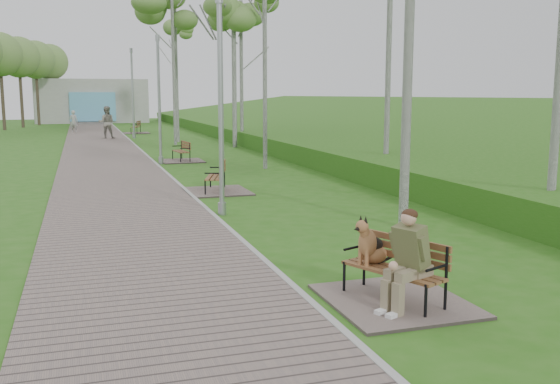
{
  "coord_description": "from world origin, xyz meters",
  "views": [
    {
      "loc": [
        -2.67,
        -10.74,
        2.62
      ],
      "look_at": [
        0.42,
        -1.08,
        1.03
      ],
      "focal_mm": 40.0,
      "sensor_mm": 36.0,
      "label": 1
    }
  ],
  "objects": [
    {
      "name": "lamp_post_near",
      "position": [
        0.22,
        2.48,
        2.21
      ],
      "size": [
        0.18,
        0.18,
        4.73
      ],
      "color": "#9B9DA3",
      "rests_on": "ground"
    },
    {
      "name": "bench_second",
      "position": [
        0.74,
        5.67,
        0.19
      ],
      "size": [
        1.68,
        1.87,
        1.03
      ],
      "color": "#6E5E59",
      "rests_on": "ground"
    },
    {
      "name": "embankment",
      "position": [
        12.0,
        20.0,
        0.0
      ],
      "size": [
        14.0,
        70.0,
        1.6
      ],
      "primitive_type": "cube",
      "color": "#417125",
      "rests_on": "ground"
    },
    {
      "name": "birch_far_c",
      "position": [
        4.3,
        37.35,
        6.3
      ],
      "size": [
        2.37,
        2.37,
        8.03
      ],
      "color": "silver",
      "rests_on": "ground"
    },
    {
      "name": "walkway",
      "position": [
        -1.75,
        21.5,
        0.02
      ],
      "size": [
        3.5,
        67.0,
        0.04
      ],
      "primitive_type": "cube",
      "color": "#6E5E59",
      "rests_on": "ground"
    },
    {
      "name": "bench_far",
      "position": [
        0.92,
        32.63,
        0.19
      ],
      "size": [
        1.71,
        1.9,
        1.05
      ],
      "color": "#6E5E59",
      "rests_on": "ground"
    },
    {
      "name": "bench_third",
      "position": [
        1.07,
        13.74,
        0.18
      ],
      "size": [
        1.59,
        1.77,
        0.98
      ],
      "color": "#6E5E59",
      "rests_on": "ground"
    },
    {
      "name": "bench_main",
      "position": [
        0.96,
        -3.97,
        0.41
      ],
      "size": [
        1.68,
        1.87,
        1.47
      ],
      "color": "#6E5E59",
      "rests_on": "ground"
    },
    {
      "name": "pedestrian_near",
      "position": [
        -3.08,
        34.52,
        0.77
      ],
      "size": [
        0.66,
        0.56,
        1.54
      ],
      "primitive_type": "imported",
      "rotation": [
        0.0,
        0.0,
        2.74
      ],
      "color": "beige",
      "rests_on": "ground"
    },
    {
      "name": "lamp_post_second",
      "position": [
        0.2,
        13.08,
        2.24
      ],
      "size": [
        0.19,
        0.19,
        4.79
      ],
      "color": "#9B9DA3",
      "rests_on": "ground"
    },
    {
      "name": "kerb",
      "position": [
        0.0,
        21.5,
        0.03
      ],
      "size": [
        0.1,
        67.0,
        0.05
      ],
      "primitive_type": "cube",
      "color": "#999993",
      "rests_on": "ground"
    },
    {
      "name": "ground",
      "position": [
        0.0,
        0.0,
        0.0
      ],
      "size": [
        120.0,
        120.0,
        0.0
      ],
      "primitive_type": "plane",
      "color": "#275F13",
      "rests_on": "ground"
    },
    {
      "name": "lamp_post_third",
      "position": [
        0.41,
        27.76,
        2.48
      ],
      "size": [
        0.21,
        0.21,
        5.31
      ],
      "color": "#9B9DA3",
      "rests_on": "ground"
    },
    {
      "name": "birch_far_a",
      "position": [
        5.16,
        20.11,
        5.87
      ],
      "size": [
        2.36,
        2.36,
        7.48
      ],
      "color": "silver",
      "rests_on": "ground"
    },
    {
      "name": "pedestrian_far",
      "position": [
        -1.17,
        27.64,
        0.97
      ],
      "size": [
        1.03,
        0.86,
        1.93
      ],
      "primitive_type": "imported",
      "rotation": [
        0.0,
        0.0,
        3.0
      ],
      "color": "gray",
      "rests_on": "ground"
    },
    {
      "name": "building_north",
      "position": [
        -1.5,
        50.97,
        1.99
      ],
      "size": [
        10.0,
        5.2,
        4.0
      ],
      "color": "#9E9E99",
      "rests_on": "ground"
    },
    {
      "name": "birch_mid_c",
      "position": [
        2.07,
        22.14,
        7.25
      ],
      "size": [
        2.66,
        2.66,
        9.24
      ],
      "color": "silver",
      "rests_on": "ground"
    }
  ]
}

